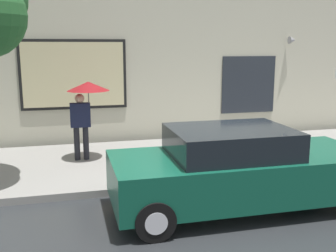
# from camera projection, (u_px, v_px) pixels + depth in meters

# --- Properties ---
(ground_plane) EXTENTS (60.00, 60.00, 0.00)m
(ground_plane) POSITION_uv_depth(u_px,v_px,m) (203.00, 209.00, 7.31)
(ground_plane) COLOR #282B2D
(sidewalk) EXTENTS (20.00, 4.00, 0.15)m
(sidewalk) POSITION_uv_depth(u_px,v_px,m) (165.00, 160.00, 10.15)
(sidewalk) COLOR gray
(sidewalk) RESTS_ON ground
(building_facade) EXTENTS (20.00, 0.67, 7.00)m
(building_facade) POSITION_uv_depth(u_px,v_px,m) (144.00, 26.00, 11.85)
(building_facade) COLOR beige
(building_facade) RESTS_ON ground
(parked_car) EXTENTS (4.68, 1.92, 1.50)m
(parked_car) POSITION_uv_depth(u_px,v_px,m) (239.00, 169.00, 7.19)
(parked_car) COLOR #0F4C38
(parked_car) RESTS_ON ground
(fire_hydrant) EXTENTS (0.30, 0.44, 0.76)m
(fire_hydrant) POSITION_uv_depth(u_px,v_px,m) (209.00, 156.00, 8.85)
(fire_hydrant) COLOR white
(fire_hydrant) RESTS_ON sidewalk
(pedestrian_with_umbrella) EXTENTS (1.02, 1.02, 1.93)m
(pedestrian_with_umbrella) POSITION_uv_depth(u_px,v_px,m) (86.00, 98.00, 9.67)
(pedestrian_with_umbrella) COLOR black
(pedestrian_with_umbrella) RESTS_ON sidewalk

